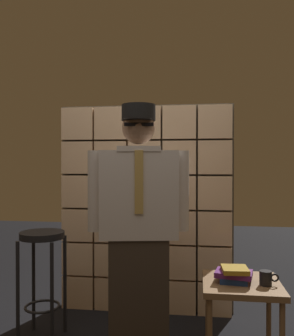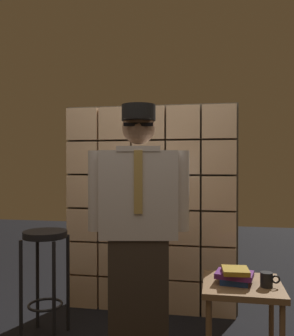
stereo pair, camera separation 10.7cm
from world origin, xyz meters
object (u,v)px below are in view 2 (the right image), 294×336
at_px(standing_person, 139,227).
at_px(bar_stool, 45,258).
at_px(book_stack, 235,275).
at_px(side_table, 242,294).
at_px(coffee_mug, 267,280).

xyz_separation_m(standing_person, bar_stool, (-0.79, 0.20, -0.30)).
height_order(bar_stool, book_stack, bar_stool).
xyz_separation_m(side_table, book_stack, (-0.05, -0.02, 0.13)).
height_order(bar_stool, side_table, bar_stool).
bearing_deg(standing_person, side_table, -4.75).
height_order(side_table, book_stack, book_stack).
bearing_deg(bar_stool, book_stack, -6.07).
xyz_separation_m(book_stack, coffee_mug, (0.20, -0.03, -0.01)).
height_order(standing_person, side_table, standing_person).
distance_m(side_table, coffee_mug, 0.20).
bearing_deg(coffee_mug, bar_stool, 173.55).
height_order(book_stack, coffee_mug, book_stack).
relative_size(standing_person, side_table, 3.20).
bearing_deg(standing_person, bar_stool, 155.53).
distance_m(bar_stool, side_table, 1.50).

